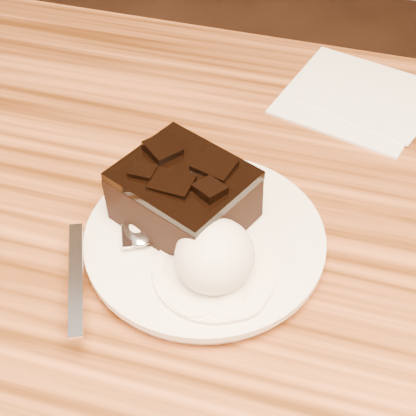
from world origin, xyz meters
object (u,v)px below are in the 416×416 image
(ice_cream_scoop, at_px, (215,256))
(brownie, at_px, (184,198))
(spoon, at_px, (139,230))
(napkin, at_px, (356,97))
(plate, at_px, (205,242))

(ice_cream_scoop, bearing_deg, brownie, 128.40)
(brownie, bearing_deg, spoon, -137.45)
(napkin, bearing_deg, ice_cream_scoop, -105.23)
(brownie, relative_size, spoon, 0.60)
(ice_cream_scoop, xyz_separation_m, napkin, (0.08, 0.29, -0.04))
(plate, distance_m, spoon, 0.06)
(plate, relative_size, brownie, 2.03)
(ice_cream_scoop, relative_size, napkin, 0.46)
(plate, height_order, ice_cream_scoop, ice_cream_scoop)
(plate, bearing_deg, brownie, 145.71)
(brownie, distance_m, napkin, 0.27)
(brownie, bearing_deg, plate, -34.29)
(ice_cream_scoop, bearing_deg, napkin, 74.77)
(ice_cream_scoop, distance_m, spoon, 0.08)
(plate, xyz_separation_m, ice_cream_scoop, (0.02, -0.04, 0.03))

